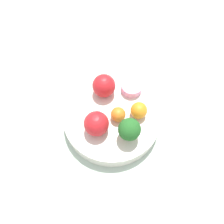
# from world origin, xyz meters

# --- Properties ---
(ground_plane) EXTENTS (6.00, 6.00, 0.00)m
(ground_plane) POSITION_xyz_m (0.00, 0.00, 0.00)
(ground_plane) COLOR gray
(table_surface) EXTENTS (1.20, 1.20, 0.02)m
(table_surface) POSITION_xyz_m (0.00, 0.00, 0.01)
(table_surface) COLOR #B2C6B2
(table_surface) RESTS_ON ground_plane
(bowl) EXTENTS (0.26, 0.26, 0.04)m
(bowl) POSITION_xyz_m (0.00, 0.00, 0.04)
(bowl) COLOR silver
(bowl) RESTS_ON table_surface
(broccoli) EXTENTS (0.05, 0.05, 0.07)m
(broccoli) POSITION_xyz_m (0.04, -0.06, 0.10)
(broccoli) COLOR #99C17A
(broccoli) RESTS_ON bowl
(apple_red) EXTENTS (0.06, 0.06, 0.06)m
(apple_red) POSITION_xyz_m (-0.04, -0.04, 0.09)
(apple_red) COLOR red
(apple_red) RESTS_ON bowl
(apple_green) EXTENTS (0.06, 0.06, 0.06)m
(apple_green) POSITION_xyz_m (-0.02, 0.07, 0.09)
(apple_green) COLOR red
(apple_green) RESTS_ON bowl
(orange_front) EXTENTS (0.04, 0.04, 0.04)m
(orange_front) POSITION_xyz_m (0.02, -0.01, 0.08)
(orange_front) COLOR orange
(orange_front) RESTS_ON bowl
(orange_back) EXTENTS (0.04, 0.04, 0.04)m
(orange_back) POSITION_xyz_m (0.07, -0.00, 0.08)
(orange_back) COLOR orange
(orange_back) RESTS_ON bowl
(small_cup) EXTENTS (0.06, 0.06, 0.02)m
(small_cup) POSITION_xyz_m (0.05, 0.08, 0.07)
(small_cup) COLOR #EA9EC6
(small_cup) RESTS_ON bowl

